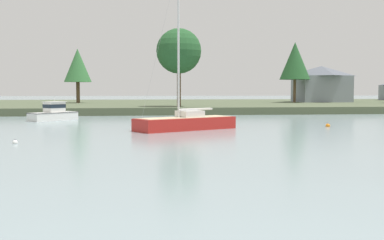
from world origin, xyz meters
The scene contains 9 objects.
far_shore_bank centered at (0.00, 90.98, 0.55)m, with size 237.52×55.57×1.09m, color #4C563D.
sailboat_red centered at (1.30, 38.75, 0.32)m, with size 9.94×7.30×15.86m.
cruiser_white centered at (-12.71, 54.65, 0.52)m, with size 6.15×6.38×3.68m.
mooring_buoy_white centered at (-11.61, 28.71, 0.07)m, with size 0.38×0.38×0.43m.
mooring_buoy_orange centered at (15.85, 40.76, 0.08)m, with size 0.45×0.45×0.50m.
shore_tree_left_mid centered at (-14.08, 90.05, 8.24)m, with size 5.23×5.23×10.42m.
shore_tree_left centered at (3.43, 68.23, 9.49)m, with size 6.86×6.86×11.87m.
shore_tree_far_left centered at (28.20, 87.40, 9.27)m, with size 6.00×6.00×11.88m.
cottage_behind_trees centered at (35.46, 91.87, 4.93)m, with size 11.00×9.51×7.44m.
Camera 1 is at (-3.50, -5.89, 3.77)m, focal length 45.59 mm.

